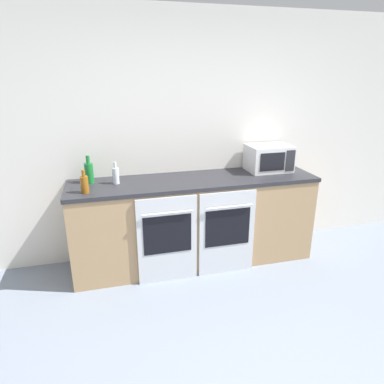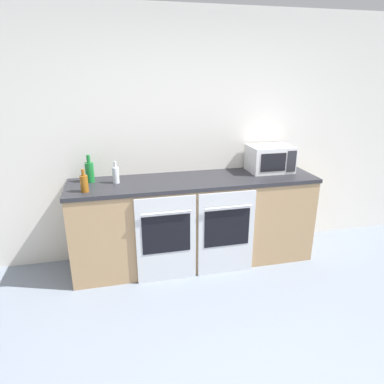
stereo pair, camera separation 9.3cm
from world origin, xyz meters
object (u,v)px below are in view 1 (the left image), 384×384
at_px(bottle_amber, 84,184).
at_px(oven_right, 227,233).
at_px(microwave, 269,158).
at_px(bottle_green, 89,172).
at_px(bottle_clear, 116,175).
at_px(oven_left, 167,240).

bearing_deg(bottle_amber, oven_right, -6.84).
distance_m(microwave, bottle_amber, 1.96).
relative_size(microwave, bottle_amber, 2.18).
bearing_deg(bottle_green, microwave, -0.93).
xyz_separation_m(bottle_amber, bottle_green, (0.04, 0.30, 0.02)).
bearing_deg(bottle_green, bottle_clear, -20.57).
height_order(oven_right, bottle_amber, bottle_amber).
height_order(microwave, bottle_clear, microwave).
bearing_deg(oven_right, bottle_green, 160.35).
bearing_deg(bottle_green, oven_left, -34.11).
relative_size(microwave, bottle_green, 1.70).
distance_m(oven_right, bottle_clear, 1.24).
distance_m(bottle_amber, bottle_green, 0.30).
bearing_deg(bottle_clear, bottle_amber, -144.11).
bearing_deg(oven_right, bottle_amber, 173.16).
xyz_separation_m(oven_left, microwave, (1.23, 0.43, 0.63)).
distance_m(oven_left, bottle_clear, 0.80).
bearing_deg(microwave, oven_left, -160.84).
bearing_deg(bottle_clear, microwave, 2.17).
xyz_separation_m(microwave, bottle_amber, (-1.94, -0.27, -0.06)).
bearing_deg(bottle_clear, oven_left, -40.47).
bearing_deg(bottle_green, bottle_amber, -96.90).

